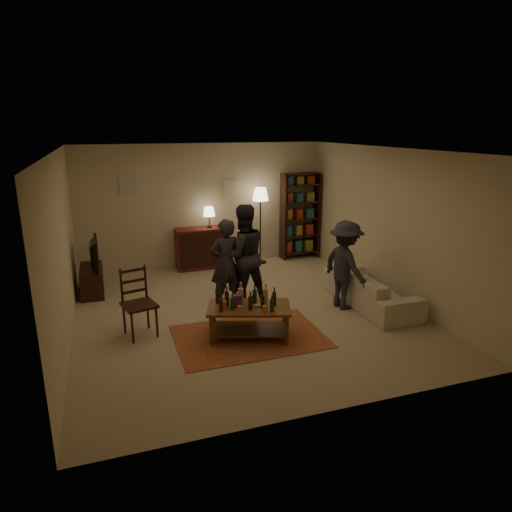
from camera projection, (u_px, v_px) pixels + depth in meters
name	position (u px, v px, depth m)	size (l,w,h in m)	color
floor	(244.00, 312.00, 7.79)	(6.00, 6.00, 0.00)	#C6B793
room_shell	(174.00, 186.00, 9.80)	(6.00, 6.00, 6.00)	beige
rug	(249.00, 337.00, 6.86)	(2.20, 1.50, 0.01)	maroon
coffee_table	(248.00, 311.00, 6.74)	(1.36, 1.01, 0.84)	brown
dining_chair	(137.00, 299.00, 6.81)	(0.56, 0.56, 1.06)	black
tv_stand	(92.00, 274.00, 8.57)	(0.40, 1.00, 1.06)	black
dresser	(199.00, 247.00, 10.07)	(1.00, 0.50, 1.36)	maroon
bookshelf	(300.00, 215.00, 10.73)	(0.90, 0.34, 2.02)	black
floor_lamp	(260.00, 200.00, 10.17)	(0.36, 0.36, 1.73)	black
sofa	(370.00, 288.00, 8.02)	(2.08, 0.81, 0.61)	beige
person_left	(226.00, 264.00, 7.81)	(0.57, 0.37, 1.57)	#24252C
person_right	(243.00, 255.00, 7.96)	(0.87, 0.67, 1.78)	#24242B
person_by_sofa	(345.00, 265.00, 7.78)	(0.99, 0.57, 1.54)	#2A2A33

